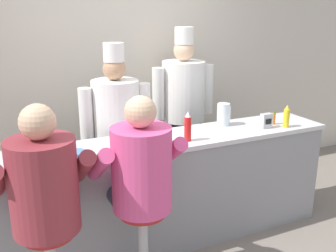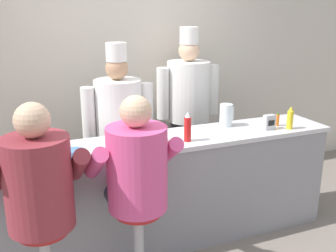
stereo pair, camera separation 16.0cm
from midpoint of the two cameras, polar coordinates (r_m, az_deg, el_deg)
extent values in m
cube|color=beige|center=(4.47, -8.03, 7.44)|extent=(10.00, 0.06, 2.70)
cube|color=gray|center=(3.57, -1.04, -9.63)|extent=(2.99, 0.53, 0.95)
cube|color=silver|center=(3.38, -1.08, -2.10)|extent=(3.05, 0.55, 0.04)
cylinder|color=red|center=(3.27, 1.49, -0.44)|extent=(0.06, 0.06, 0.21)
cone|color=white|center=(3.24, 1.51, 1.72)|extent=(0.05, 0.05, 0.05)
cylinder|color=yellow|center=(3.81, 15.65, 1.07)|extent=(0.06, 0.06, 0.17)
cone|color=yellow|center=(3.78, 15.78, 2.63)|extent=(0.05, 0.05, 0.05)
cylinder|color=orange|center=(3.88, 13.95, 1.05)|extent=(0.03, 0.03, 0.11)
cylinder|color=#287F2D|center=(3.86, 14.01, 1.93)|extent=(0.02, 0.02, 0.01)
cylinder|color=silver|center=(3.75, 6.84, 1.68)|extent=(0.12, 0.12, 0.21)
cube|color=silver|center=(3.78, 7.76, 1.95)|extent=(0.01, 0.01, 0.13)
cylinder|color=white|center=(3.32, -3.82, -1.94)|extent=(0.27, 0.27, 0.02)
ellipsoid|color=#E0BC60|center=(3.31, -3.83, -1.53)|extent=(0.12, 0.09, 0.03)
cylinder|color=#4C7FB7|center=(3.03, -14.67, -4.01)|extent=(0.15, 0.15, 0.05)
cylinder|color=white|center=(3.18, -19.54, -3.04)|extent=(0.08, 0.08, 0.09)
torus|color=white|center=(3.18, -18.57, -2.83)|extent=(0.07, 0.01, 0.07)
cube|color=silver|center=(3.74, 12.90, 0.74)|extent=(0.11, 0.06, 0.14)
cube|color=black|center=(3.71, 13.20, 0.61)|extent=(0.06, 0.01, 0.05)
cylinder|color=red|center=(2.77, -18.62, -14.43)|extent=(0.34, 0.34, 0.05)
cylinder|color=#33384C|center=(2.93, -21.37, -11.97)|extent=(0.16, 0.43, 0.16)
cylinder|color=#33384C|center=(2.94, -17.14, -11.39)|extent=(0.16, 0.43, 0.16)
cylinder|color=maroon|center=(2.62, -19.29, -8.22)|extent=(0.43, 0.43, 0.61)
cylinder|color=maroon|center=(2.75, -14.04, -5.86)|extent=(0.11, 0.46, 0.37)
sphere|color=#DBB28E|center=(2.48, -20.19, 0.54)|extent=(0.22, 0.22, 0.22)
cylinder|color=#B2B5BA|center=(3.05, -5.17, -17.45)|extent=(0.07, 0.07, 0.65)
cylinder|color=red|center=(2.89, -5.34, -12.19)|extent=(0.34, 0.34, 0.05)
cylinder|color=#33384C|center=(3.02, -8.68, -10.09)|extent=(0.16, 0.42, 0.16)
cylinder|color=#33384C|center=(3.08, -4.86, -9.41)|extent=(0.16, 0.42, 0.16)
cylinder|color=#E54C8C|center=(2.75, -5.52, -6.24)|extent=(0.42, 0.42, 0.60)
cylinder|color=#E54C8C|center=(2.77, -11.60, -5.61)|extent=(0.11, 0.46, 0.37)
cylinder|color=#E54C8C|center=(2.93, -1.42, -4.03)|extent=(0.11, 0.46, 0.37)
sphere|color=#DBB28E|center=(2.61, -5.77, 2.06)|extent=(0.22, 0.22, 0.22)
cube|color=#232328|center=(3.95, -8.33, -8.14)|extent=(0.34, 0.19, 0.82)
cube|color=white|center=(3.84, -8.20, -6.22)|extent=(0.31, 0.02, 0.49)
cylinder|color=white|center=(3.71, -8.78, 1.92)|extent=(0.44, 0.44, 0.61)
sphere|color=tan|center=(3.63, -9.07, 8.21)|extent=(0.21, 0.21, 0.21)
cylinder|color=white|center=(3.61, -9.17, 10.52)|extent=(0.19, 0.19, 0.17)
cylinder|color=white|center=(3.65, -13.03, 1.37)|extent=(0.12, 0.12, 0.52)
cylinder|color=white|center=(3.80, -4.70, 2.35)|extent=(0.12, 0.12, 0.52)
cube|color=#232328|center=(4.52, 1.14, -4.36)|extent=(0.36, 0.20, 0.87)
cube|color=white|center=(4.42, 1.46, -2.48)|extent=(0.32, 0.02, 0.52)
cylinder|color=white|center=(4.31, 1.20, 5.10)|extent=(0.47, 0.47, 0.65)
sphere|color=#DBB28E|center=(4.24, 1.23, 10.89)|extent=(0.22, 0.22, 0.22)
cylinder|color=white|center=(4.23, 1.24, 13.00)|extent=(0.20, 0.20, 0.18)
cylinder|color=white|center=(4.19, -2.50, 4.70)|extent=(0.13, 0.13, 0.55)
cylinder|color=white|center=(4.45, 4.68, 5.37)|extent=(0.13, 0.13, 0.55)
camera|label=1|loc=(0.08, -91.39, -0.41)|focal=42.00mm
camera|label=2|loc=(0.08, 88.61, 0.41)|focal=42.00mm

